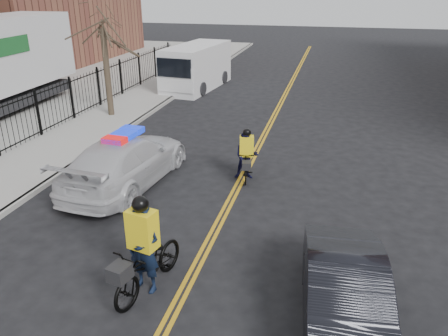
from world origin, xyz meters
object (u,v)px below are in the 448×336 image
police_cruiser (126,161)px  cargo_van (196,68)px  cyclist_near (144,258)px  cyclist_far (246,159)px  dark_sedan (345,298)px

police_cruiser → cargo_van: 13.87m
police_cruiser → cargo_van: (-2.02, 13.71, 0.45)m
cyclist_near → cyclist_far: 6.17m
police_cruiser → cargo_van: cargo_van is taller
police_cruiser → cargo_van: size_ratio=0.89×
police_cruiser → dark_sedan: (6.75, -4.92, -0.11)m
dark_sedan → cyclist_near: 4.06m
cargo_van → dark_sedan: bearing=-58.6°
dark_sedan → cyclist_near: size_ratio=1.80×
dark_sedan → cyclist_near: (-4.05, 0.18, 0.06)m
dark_sedan → cargo_van: bearing=110.0°
cyclist_near → cyclist_far: bearing=94.3°
dark_sedan → police_cruiser: bearing=138.8°
cargo_van → cyclist_near: 19.05m
police_cruiser → cyclist_near: (2.70, -4.74, -0.04)m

